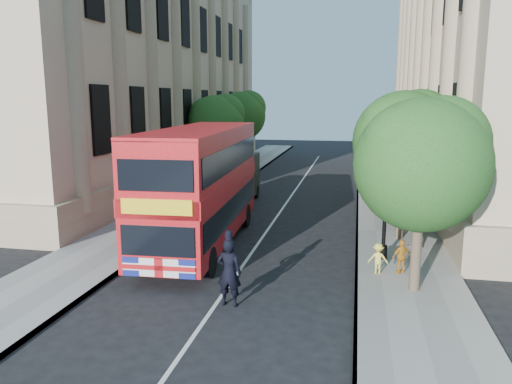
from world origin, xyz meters
The scene contains 16 objects.
ground centered at (0.00, 0.00, 0.00)m, with size 120.00×120.00×0.00m, color black.
pavement_right centered at (5.75, 10.00, 0.06)m, with size 3.50×80.00×0.12m, color gray.
pavement_left centered at (-5.75, 10.00, 0.06)m, with size 3.50×80.00×0.12m, color gray.
building_left centered at (-13.80, 24.00, 9.00)m, with size 12.00×38.00×18.00m, color tan.
tree_right_near centered at (5.84, 3.03, 4.25)m, with size 4.00×4.00×6.08m.
tree_right_mid centered at (5.84, 9.03, 4.45)m, with size 4.20×4.20×6.37m.
tree_right_far centered at (5.84, 15.03, 4.31)m, with size 4.00×4.00×6.15m.
tree_left_far centered at (-5.96, 22.03, 4.44)m, with size 4.00×4.00×6.30m.
tree_left_back centered at (-5.96, 30.03, 4.71)m, with size 4.20×4.20×6.65m.
lamp_post centered at (5.00, 6.00, 2.51)m, with size 0.32×0.32×5.16m.
double_decker_bus centered at (-2.21, 6.61, 2.61)m, with size 3.16×10.34×4.73m.
box_van centered at (-2.90, 15.27, 1.33)m, with size 1.96×4.76×2.72m.
police_constable centered at (0.40, 1.00, 1.01)m, with size 0.74×0.48×2.02m, color black.
woman_pedestrian centered at (6.28, 7.74, 0.92)m, with size 0.77×0.60×1.59m, color beige.
child_a centered at (5.53, 4.48, 0.71)m, with size 0.69×0.29×1.19m, color orange.
child_b centered at (4.75, 4.33, 0.64)m, with size 0.67×0.39×1.04m, color #E0CF4C.
Camera 1 is at (3.92, -12.35, 5.98)m, focal length 35.00 mm.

